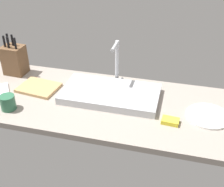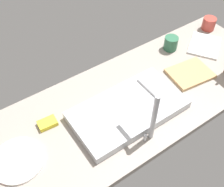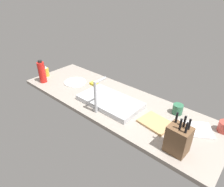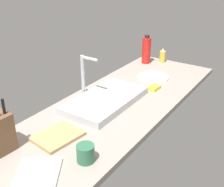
{
  "view_description": "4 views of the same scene",
  "coord_description": "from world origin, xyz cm",
  "px_view_note": "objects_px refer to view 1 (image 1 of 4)",
  "views": [
    {
      "loc": [
        35.55,
        -136.9,
        99.61
      ],
      "look_at": [
        0.46,
        0.9,
        9.48
      ],
      "focal_mm": 47.42,
      "sensor_mm": 36.0,
      "label": 1
    },
    {
      "loc": [
        54.22,
        72.81,
        115.22
      ],
      "look_at": [
        1.7,
        -3.04,
        11.93
      ],
      "focal_mm": 44.77,
      "sensor_mm": 36.0,
      "label": 2
    },
    {
      "loc": [
        -99.39,
        114.97,
        99.38
      ],
      "look_at": [
        2.0,
        -1.39,
        9.17
      ],
      "focal_mm": 31.07,
      "sensor_mm": 36.0,
      "label": 3
    },
    {
      "loc": [
        -136.42,
        -89.61,
        88.88
      ],
      "look_at": [
        3.78,
        4.67,
        8.51
      ],
      "focal_mm": 46.63,
      "sensor_mm": 36.0,
      "label": 4
    }
  ],
  "objects_px": {
    "dinner_plate": "(208,116)",
    "dish_sponge": "(170,121)",
    "faucet": "(117,60)",
    "cutting_board": "(39,88)",
    "knife_block": "(14,60)",
    "coffee_mug": "(8,102)",
    "sink_basin": "(110,94)"
  },
  "relations": [
    {
      "from": "sink_basin",
      "to": "dish_sponge",
      "type": "bearing_deg",
      "value": -23.97
    },
    {
      "from": "coffee_mug",
      "to": "dish_sponge",
      "type": "bearing_deg",
      "value": 6.03
    },
    {
      "from": "sink_basin",
      "to": "faucet",
      "type": "relative_size",
      "value": 1.98
    },
    {
      "from": "sink_basin",
      "to": "coffee_mug",
      "type": "xyz_separation_m",
      "value": [
        -0.52,
        -0.26,
        0.02
      ]
    },
    {
      "from": "sink_basin",
      "to": "cutting_board",
      "type": "relative_size",
      "value": 2.43
    },
    {
      "from": "sink_basin",
      "to": "dinner_plate",
      "type": "xyz_separation_m",
      "value": [
        0.56,
        -0.06,
        -0.02
      ]
    },
    {
      "from": "sink_basin",
      "to": "faucet",
      "type": "bearing_deg",
      "value": 90.55
    },
    {
      "from": "faucet",
      "to": "coffee_mug",
      "type": "height_order",
      "value": "faucet"
    },
    {
      "from": "faucet",
      "to": "cutting_board",
      "type": "height_order",
      "value": "faucet"
    },
    {
      "from": "knife_block",
      "to": "dish_sponge",
      "type": "relative_size",
      "value": 2.97
    },
    {
      "from": "knife_block",
      "to": "dish_sponge",
      "type": "height_order",
      "value": "knife_block"
    },
    {
      "from": "cutting_board",
      "to": "dish_sponge",
      "type": "xyz_separation_m",
      "value": [
        0.82,
        -0.14,
        0.0
      ]
    },
    {
      "from": "faucet",
      "to": "sink_basin",
      "type": "bearing_deg",
      "value": -89.45
    },
    {
      "from": "knife_block",
      "to": "dinner_plate",
      "type": "bearing_deg",
      "value": -6.06
    },
    {
      "from": "faucet",
      "to": "dish_sponge",
      "type": "height_order",
      "value": "faucet"
    },
    {
      "from": "dinner_plate",
      "to": "sink_basin",
      "type": "bearing_deg",
      "value": 173.48
    },
    {
      "from": "knife_block",
      "to": "faucet",
      "type": "bearing_deg",
      "value": 5.07
    },
    {
      "from": "cutting_board",
      "to": "dish_sponge",
      "type": "bearing_deg",
      "value": -9.94
    },
    {
      "from": "sink_basin",
      "to": "faucet",
      "type": "distance_m",
      "value": 0.22
    },
    {
      "from": "dinner_plate",
      "to": "dish_sponge",
      "type": "distance_m",
      "value": 0.22
    },
    {
      "from": "faucet",
      "to": "knife_block",
      "type": "xyz_separation_m",
      "value": [
        -0.69,
        -0.02,
        -0.07
      ]
    },
    {
      "from": "faucet",
      "to": "cutting_board",
      "type": "bearing_deg",
      "value": -158.4
    },
    {
      "from": "dish_sponge",
      "to": "coffee_mug",
      "type": "bearing_deg",
      "value": -173.97
    },
    {
      "from": "faucet",
      "to": "dinner_plate",
      "type": "bearing_deg",
      "value": -21.93
    },
    {
      "from": "faucet",
      "to": "dinner_plate",
      "type": "xyz_separation_m",
      "value": [
        0.56,
        -0.23,
        -0.16
      ]
    },
    {
      "from": "faucet",
      "to": "dish_sponge",
      "type": "xyz_separation_m",
      "value": [
        0.37,
        -0.32,
        -0.16
      ]
    },
    {
      "from": "dish_sponge",
      "to": "faucet",
      "type": "bearing_deg",
      "value": 138.56
    },
    {
      "from": "sink_basin",
      "to": "cutting_board",
      "type": "distance_m",
      "value": 0.46
    },
    {
      "from": "sink_basin",
      "to": "coffee_mug",
      "type": "distance_m",
      "value": 0.58
    },
    {
      "from": "dish_sponge",
      "to": "knife_block",
      "type": "bearing_deg",
      "value": 164.24
    },
    {
      "from": "coffee_mug",
      "to": "knife_block",
      "type": "bearing_deg",
      "value": 113.83
    },
    {
      "from": "faucet",
      "to": "cutting_board",
      "type": "distance_m",
      "value": 0.51
    }
  ]
}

